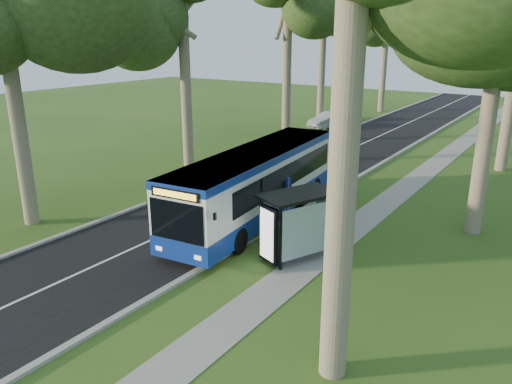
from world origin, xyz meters
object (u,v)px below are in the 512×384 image
Objects in this scene: bus at (257,184)px; bus_stop_sign at (288,199)px; bus_shelter at (296,216)px; car_white at (345,114)px; litter_bin at (337,198)px; car_silver at (328,120)px.

bus is 5.01× the size of bus_stop_sign.
bus_shelter is 32.79m from car_white.
bus is 28.77m from car_white.
litter_bin is (-1.38, 6.67, -1.36)m from bus_shelter.
car_silver is (-9.97, 19.61, 0.24)m from litter_bin.
bus_stop_sign is 25.85m from car_silver.
car_silver is (-11.35, 26.28, -1.11)m from bus_shelter.
bus_shelter reaches higher than car_silver.
bus is 24.53m from car_silver.
bus_shelter is at bearing -67.07° from car_white.
bus reaches higher than car_silver.
bus_stop_sign reaches higher than car_silver.
bus is at bearing 164.36° from bus_shelter.
car_silver is at bearing -83.59° from car_white.
car_white is at bearing 121.34° from bus_stop_sign.
litter_bin is 22.00m from car_silver.
litter_bin is at bearing 124.72° from bus_shelter.
bus_shelter reaches higher than car_white.
car_white is 0.94× the size of car_silver.
car_white is (-7.96, 27.63, -1.00)m from bus.
bus_stop_sign is 0.58× the size of car_silver.
bus_stop_sign is 0.62× the size of car_white.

